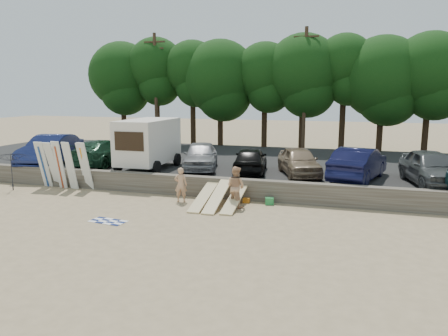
{
  "coord_description": "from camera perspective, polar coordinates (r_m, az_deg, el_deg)",
  "views": [
    {
      "loc": [
        5.79,
        -16.81,
        5.16
      ],
      "look_at": [
        -0.24,
        3.0,
        1.48
      ],
      "focal_mm": 35.0,
      "sensor_mm": 36.0,
      "label": 1
    }
  ],
  "objects": [
    {
      "name": "car_2",
      "position": [
        25.13,
        -3.07,
        1.64
      ],
      "size": [
        3.04,
        4.92,
        1.56
      ],
      "primitive_type": "imported",
      "rotation": [
        0.0,
        0.0,
        0.28
      ],
      "color": "gray",
      "rests_on": "parking_lot"
    },
    {
      "name": "beach_towel",
      "position": [
        18.19,
        -14.91,
        -6.73
      ],
      "size": [
        1.69,
        1.69,
        0.0
      ],
      "primitive_type": "plane",
      "rotation": [
        0.0,
        0.0,
        -0.13
      ],
      "color": "white",
      "rests_on": "ground"
    },
    {
      "name": "seawall",
      "position": [
        21.16,
        0.62,
        -2.65
      ],
      "size": [
        44.0,
        0.5,
        1.0
      ],
      "primitive_type": "cube",
      "color": "#6B6356",
      "rests_on": "ground"
    },
    {
      "name": "surfboard_low_1",
      "position": [
        19.63,
        -0.86,
        -3.69
      ],
      "size": [
        0.56,
        2.88,
        0.98
      ],
      "primitive_type": "cube",
      "rotation": [
        0.31,
        0.0,
        0.0
      ],
      "color": "beige",
      "rests_on": "ground"
    },
    {
      "name": "surfboard_upright_4",
      "position": [
        24.02,
        -17.73,
        0.24
      ],
      "size": [
        0.51,
        0.77,
        2.52
      ],
      "primitive_type": "cube",
      "rotation": [
        0.27,
        0.0,
        -0.02
      ],
      "color": "white",
      "rests_on": "ground"
    },
    {
      "name": "car_1",
      "position": [
        27.47,
        -15.46,
        1.99
      ],
      "size": [
        2.24,
        5.37,
        1.55
      ],
      "primitive_type": "imported",
      "rotation": [
        0.0,
        0.0,
        3.15
      ],
      "color": "#12321F",
      "rests_on": "parking_lot"
    },
    {
      "name": "surfboard_low_0",
      "position": [
        19.91,
        -2.64,
        -3.71
      ],
      "size": [
        0.56,
        2.92,
        0.84
      ],
      "primitive_type": "cube",
      "rotation": [
        0.26,
        0.0,
        0.0
      ],
      "color": "beige",
      "rests_on": "ground"
    },
    {
      "name": "car_3",
      "position": [
        24.01,
        3.47,
        1.09
      ],
      "size": [
        2.35,
        4.45,
        1.44
      ],
      "primitive_type": "imported",
      "rotation": [
        0.0,
        0.0,
        3.3
      ],
      "color": "black",
      "rests_on": "parking_lot"
    },
    {
      "name": "gear_bag",
      "position": [
        20.43,
        2.93,
        -4.26
      ],
      "size": [
        0.31,
        0.26,
        0.22
      ],
      "primitive_type": "cube",
      "rotation": [
        0.0,
        0.0,
        0.02
      ],
      "color": "#C46C17",
      "rests_on": "ground"
    },
    {
      "name": "box_trailer",
      "position": [
        25.46,
        -9.88,
        3.45
      ],
      "size": [
        2.6,
        4.52,
        2.84
      ],
      "rotation": [
        0.0,
        0.0,
        0.01
      ],
      "color": "white",
      "rests_on": "parking_lot"
    },
    {
      "name": "cooler",
      "position": [
        20.19,
        5.95,
        -4.32
      ],
      "size": [
        0.44,
        0.37,
        0.32
      ],
      "primitive_type": "cube",
      "rotation": [
        0.0,
        0.0,
        0.22
      ],
      "color": "#268D41",
      "rests_on": "ground"
    },
    {
      "name": "car_4",
      "position": [
        23.69,
        9.77,
        0.89
      ],
      "size": [
        3.16,
        4.68,
        1.48
      ],
      "primitive_type": "imported",
      "rotation": [
        0.0,
        0.0,
        0.36
      ],
      "color": "#8A7157",
      "rests_on": "parking_lot"
    },
    {
      "name": "car_5",
      "position": [
        22.98,
        17.13,
        0.54
      ],
      "size": [
        2.98,
        5.34,
        1.67
      ],
      "primitive_type": "imported",
      "rotation": [
        0.0,
        0.0,
        2.89
      ],
      "color": "black",
      "rests_on": "parking_lot"
    },
    {
      "name": "surfboard_upright_1",
      "position": [
        25.01,
        -21.46,
        0.37
      ],
      "size": [
        0.56,
        0.86,
        2.5
      ],
      "primitive_type": "cube",
      "rotation": [
        0.3,
        0.0,
        -0.07
      ],
      "color": "white",
      "rests_on": "ground"
    },
    {
      "name": "utility_poles",
      "position": [
        33.03,
        10.52,
        10.37
      ],
      "size": [
        25.8,
        0.26,
        9.0
      ],
      "color": "#473321",
      "rests_on": "parking_lot"
    },
    {
      "name": "treeline",
      "position": [
        34.8,
        7.85,
        12.25
      ],
      "size": [
        33.01,
        6.2,
        8.91
      ],
      "color": "#382616",
      "rests_on": "parking_lot"
    },
    {
      "name": "car_6",
      "position": [
        23.01,
        25.46,
        0.04
      ],
      "size": [
        2.9,
        5.23,
        1.68
      ],
      "primitive_type": "imported",
      "rotation": [
        0.0,
        0.0,
        0.19
      ],
      "color": "#444748",
      "rests_on": "parking_lot"
    },
    {
      "name": "surfboard_upright_3",
      "position": [
        24.23,
        -19.49,
        0.27
      ],
      "size": [
        0.57,
        0.65,
        2.56
      ],
      "primitive_type": "cube",
      "rotation": [
        0.2,
        0.0,
        -0.13
      ],
      "color": "white",
      "rests_on": "ground"
    },
    {
      "name": "beachgoer_b",
      "position": [
        19.51,
        1.54,
        -2.46
      ],
      "size": [
        1.09,
        0.98,
        1.85
      ],
      "primitive_type": "imported",
      "rotation": [
        0.0,
        0.0,
        2.78
      ],
      "color": "tan",
      "rests_on": "ground"
    },
    {
      "name": "parking_lot",
      "position": [
        28.33,
        4.89,
        0.26
      ],
      "size": [
        44.0,
        14.5,
        0.7
      ],
      "primitive_type": "cube",
      "color": "#282828",
      "rests_on": "ground"
    },
    {
      "name": "surfboard_upright_2",
      "position": [
        24.66,
        -20.72,
        0.37
      ],
      "size": [
        0.54,
        0.57,
        2.57
      ],
      "primitive_type": "cube",
      "rotation": [
        0.18,
        0.0,
        -0.08
      ],
      "color": "white",
      "rests_on": "ground"
    },
    {
      "name": "surfboard_upright_5",
      "position": [
        23.89,
        -17.64,
        0.23
      ],
      "size": [
        0.6,
        0.7,
        2.55
      ],
      "primitive_type": "cube",
      "rotation": [
        0.22,
        0.0,
        -0.17
      ],
      "color": "white",
      "rests_on": "ground"
    },
    {
      "name": "beach_umbrella",
      "position": [
        25.3,
        -25.99,
        -0.39
      ],
      "size": [
        3.12,
        3.12,
        2.03
      ],
      "primitive_type": "imported",
      "rotation": [
        0.0,
        0.0,
        0.63
      ],
      "color": "black",
      "rests_on": "ground"
    },
    {
      "name": "car_0",
      "position": [
        28.77,
        -21.69,
        2.24
      ],
      "size": [
        2.86,
        5.7,
        1.79
      ],
      "primitive_type": "imported",
      "rotation": [
        0.0,
        0.0,
        0.18
      ],
      "color": "#161F4F",
      "rests_on": "parking_lot"
    },
    {
      "name": "surfboard_upright_0",
      "position": [
        25.29,
        -22.53,
        0.42
      ],
      "size": [
        0.54,
        0.77,
        2.52
      ],
      "primitive_type": "cube",
      "rotation": [
        0.27,
        0.0,
        0.05
      ],
      "color": "white",
      "rests_on": "ground"
    },
    {
      "name": "beachgoer_a",
      "position": [
        20.54,
        -5.66,
        -2.18
      ],
      "size": [
        0.67,
        0.51,
        1.64
      ],
      "primitive_type": "imported",
      "rotation": [
        0.0,
        0.0,
        3.36
      ],
      "color": "tan",
      "rests_on": "ground"
    },
    {
      "name": "ground",
      "position": [
        18.52,
        -2.01,
        -6.12
      ],
      "size": [
        120.0,
        120.0,
        0.0
      ],
      "primitive_type": "plane",
      "color": "tan",
      "rests_on": "ground"
    },
    {
      "name": "surfboard_low_2",
      "position": [
        19.6,
        1.41,
        -3.99
      ],
      "size": [
        0.56,
        2.93,
        0.8
      ],
      "primitive_type": "cube",
      "rotation": [
        0.25,
        0.0,
        0.0
      ],
      "color": "beige",
      "rests_on": "ground"
    }
  ]
}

